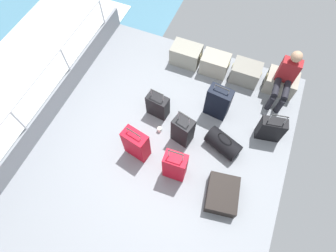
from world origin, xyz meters
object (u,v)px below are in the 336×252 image
Objects in this scene: cargo_crate_2 at (246,73)px; suitcase_4 at (175,166)px; suitcase_3 at (183,130)px; suitcase_5 at (136,144)px; cargo_crate_1 at (215,64)px; suitcase_1 at (222,194)px; cargo_crate_3 at (281,83)px; paper_cup at (159,129)px; passenger_seated at (286,77)px; suitcase_0 at (158,106)px; suitcase_6 at (271,129)px; duffel_bag at (223,143)px; suitcase_2 at (218,102)px; cargo_crate_0 at (186,55)px.

suitcase_4 reaches higher than cargo_crate_2.
suitcase_3 is 0.84m from suitcase_5.
suitcase_4 is at bearing -88.31° from cargo_crate_1.
suitcase_1 is 1.64m from suitcase_5.
suitcase_1 is (-0.42, -2.56, -0.06)m from cargo_crate_3.
passenger_seated is at bearing 41.54° from paper_cup.
passenger_seated reaches higher than cargo_crate_2.
suitcase_6 is (2.05, 0.30, 0.02)m from suitcase_0.
suitcase_1 is 6.92× the size of paper_cup.
cargo_crate_1 is at bearing -178.25° from cargo_crate_2.
suitcase_4 is (-1.28, -2.48, 0.16)m from cargo_crate_3.
suitcase_5 is 2.39m from suitcase_6.
suitcase_4 is 1.14× the size of suitcase_5.
cargo_crate_3 is 2.50m from suitcase_0.
suitcase_4 is 1.24× the size of suitcase_6.
suitcase_1 is (-0.42, -2.38, -0.44)m from passenger_seated.
cargo_crate_1 is 0.85× the size of duffel_bag.
suitcase_3 is at bearing 100.23° from suitcase_4.
suitcase_4 reaches higher than suitcase_1.
suitcase_4 is at bearing -49.26° from paper_cup.
suitcase_1 is 0.86× the size of suitcase_5.
suitcase_4 is 0.92m from paper_cup.
suitcase_6 is at bearing -88.63° from cargo_crate_3.
suitcase_0 is at bearing 170.19° from duffel_bag.
cargo_crate_1 is 0.54× the size of passenger_seated.
suitcase_0 is (-0.67, -1.41, 0.05)m from cargo_crate_1.
suitcase_4 is at bearing -100.91° from suitcase_2.
suitcase_2 is (0.99, -0.99, 0.14)m from cargo_crate_0.
suitcase_0 is (-2.03, -1.46, 0.06)m from cargo_crate_3.
suitcase_3 is at bearing -127.91° from cargo_crate_3.
cargo_crate_0 is at bearing 106.28° from suitcase_4.
duffel_bag is (-0.67, -1.70, -0.02)m from cargo_crate_3.
suitcase_6 is at bearing 45.05° from suitcase_4.
suitcase_1 is 0.85× the size of suitcase_2.
duffel_bag is at bearing -111.54° from cargo_crate_3.
suitcase_5 is (-1.62, 0.20, 0.21)m from suitcase_1.
suitcase_6 reaches higher than cargo_crate_2.
paper_cup is (-1.88, -0.66, -0.22)m from suitcase_6.
cargo_crate_0 is at bearing 128.60° from duffel_bag.
suitcase_3 is at bearing -91.64° from cargo_crate_1.
cargo_crate_3 is at bearing 35.85° from suitcase_0.
paper_cup is (-1.85, -1.64, -0.51)m from passenger_seated.
cargo_crate_0 is 2.03m from passenger_seated.
suitcase_3 is at bearing 2.05° from paper_cup.
suitcase_0 is at bearing -115.51° from cargo_crate_1.
passenger_seated is at bearing -5.40° from cargo_crate_1.
suitcase_4 reaches higher than suitcase_2.
suitcase_6 is at bearing 8.34° from suitcase_0.
cargo_crate_2 is 1.05m from suitcase_2.
cargo_crate_0 is at bearing 150.98° from suitcase_6.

